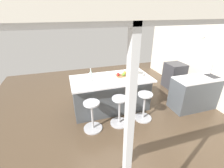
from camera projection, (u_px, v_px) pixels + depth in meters
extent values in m
plane|color=brown|center=(115.00, 108.00, 4.51)|extent=(7.30, 7.30, 0.00)
cube|color=silver|center=(205.00, 54.00, 4.67)|extent=(0.12, 5.62, 2.76)
cylinder|color=white|center=(203.00, 33.00, 4.55)|extent=(0.03, 0.28, 0.28)
cube|color=#4C5156|center=(203.00, 92.00, 4.48)|extent=(1.90, 0.60, 0.88)
cube|color=silver|center=(207.00, 77.00, 4.28)|extent=(1.90, 0.60, 0.03)
cube|color=#38383D|center=(214.00, 78.00, 4.37)|extent=(0.44, 0.36, 0.12)
cylinder|color=#B7B7BC|center=(211.00, 69.00, 4.41)|extent=(0.02, 0.02, 0.28)
cube|color=#38383D|center=(174.00, 76.00, 5.60)|extent=(0.60, 0.60, 0.88)
cube|color=black|center=(180.00, 80.00, 5.35)|extent=(0.44, 0.01, 0.32)
cube|color=#4C5156|center=(111.00, 94.00, 4.32)|extent=(2.02, 0.83, 0.92)
cube|color=silver|center=(111.00, 79.00, 4.08)|extent=(2.08, 1.03, 0.04)
cylinder|color=#B7B7BC|center=(143.00, 118.00, 4.09)|extent=(0.44, 0.44, 0.03)
cylinder|color=#B7B7BC|center=(144.00, 107.00, 3.95)|extent=(0.05, 0.05, 0.67)
cylinder|color=silver|center=(145.00, 94.00, 3.79)|extent=(0.36, 0.36, 0.04)
cylinder|color=#B7B7BC|center=(119.00, 123.00, 3.91)|extent=(0.44, 0.44, 0.03)
cylinder|color=#B7B7BC|center=(119.00, 111.00, 3.77)|extent=(0.05, 0.05, 0.67)
cylinder|color=silver|center=(120.00, 99.00, 3.62)|extent=(0.36, 0.36, 0.04)
cylinder|color=#B7B7BC|center=(93.00, 128.00, 3.74)|extent=(0.44, 0.44, 0.03)
cylinder|color=#B7B7BC|center=(92.00, 116.00, 3.59)|extent=(0.05, 0.05, 0.67)
cylinder|color=silver|center=(91.00, 103.00, 3.44)|extent=(0.36, 0.36, 0.04)
cube|color=olive|center=(123.00, 75.00, 4.21)|extent=(0.36, 0.24, 0.02)
sphere|color=gold|center=(125.00, 72.00, 4.27)|extent=(0.08, 0.08, 0.08)
sphere|color=#609E2D|center=(123.00, 74.00, 4.14)|extent=(0.08, 0.08, 0.08)
sphere|color=red|center=(118.00, 74.00, 4.14)|extent=(0.09, 0.09, 0.09)
cylinder|color=silver|center=(91.00, 76.00, 3.89)|extent=(0.06, 0.06, 0.22)
cylinder|color=silver|center=(91.00, 71.00, 3.83)|extent=(0.03, 0.03, 0.08)
cylinder|color=#B7B7BC|center=(91.00, 69.00, 3.81)|extent=(0.03, 0.03, 0.02)
cylinder|color=silver|center=(139.00, 74.00, 4.24)|extent=(0.26, 0.26, 0.07)
cylinder|color=slate|center=(140.00, 73.00, 4.24)|extent=(0.21, 0.21, 0.04)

